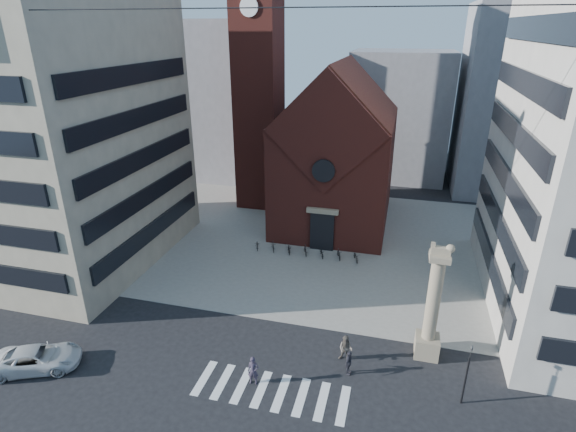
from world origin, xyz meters
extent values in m
plane|color=black|center=(0.00, 0.00, 0.00)|extent=(120.00, 120.00, 0.00)
cube|color=gray|center=(0.00, 19.00, 0.03)|extent=(46.00, 30.00, 0.05)
cube|color=maroon|center=(0.00, 25.00, 6.00)|extent=(12.00, 16.00, 12.00)
cube|color=#5C2E1D|center=(0.00, 25.40, 12.00)|extent=(12.00, 15.40, 12.00)
cube|color=maroon|center=(0.00, 17.05, 12.00)|extent=(11.76, 0.50, 11.76)
cylinder|color=black|center=(0.00, 16.60, 8.50)|extent=(2.20, 0.30, 2.20)
cube|color=black|center=(0.00, 16.85, 2.00)|extent=(2.40, 0.30, 4.00)
cube|color=gray|center=(0.00, 16.80, 4.30)|extent=(3.20, 0.40, 0.50)
cube|color=maroon|center=(-10.00, 28.00, 15.00)|extent=(5.00, 5.00, 30.00)
cylinder|color=white|center=(-10.00, 25.40, 23.00)|extent=(2.00, 0.20, 2.00)
cube|color=tan|center=(-24.00, 10.00, 13.00)|extent=(18.00, 20.00, 26.00)
cube|color=gray|center=(-20.00, 40.00, 11.00)|extent=(16.00, 14.00, 22.00)
cube|color=gray|center=(6.00, 45.00, 9.00)|extent=(14.00, 12.00, 18.00)
cube|color=gray|center=(22.00, 42.00, 12.00)|extent=(16.00, 14.00, 24.00)
cube|color=gray|center=(10.00, 3.00, 0.75)|extent=(1.60, 1.60, 1.50)
cylinder|color=gray|center=(10.00, 3.00, 4.50)|extent=(0.90, 0.90, 6.00)
cube|color=gray|center=(10.00, 3.00, 7.70)|extent=(1.30, 1.30, 0.40)
cube|color=gray|center=(10.00, 3.00, 8.10)|extent=(1.20, 0.50, 0.55)
sphere|color=gray|center=(10.55, 3.00, 8.35)|extent=(0.56, 0.56, 0.56)
cube|color=gray|center=(9.50, 3.00, 8.50)|extent=(0.25, 0.15, 0.35)
cylinder|color=black|center=(12.00, -1.00, 1.75)|extent=(0.12, 0.12, 3.50)
imported|color=black|center=(12.00, -1.00, 3.90)|extent=(0.13, 0.16, 0.80)
imported|color=silver|center=(-15.12, -4.93, 0.77)|extent=(6.11, 4.58, 1.54)
imported|color=#2E2736|center=(-0.74, -2.61, 0.99)|extent=(0.77, 0.55, 1.98)
imported|color=#5C5349|center=(4.65, 0.97, 0.99)|extent=(1.08, 0.92, 1.97)
imported|color=#2B2B33|center=(5.01, -0.22, 0.88)|extent=(0.63, 1.09, 1.76)
imported|color=black|center=(-6.38, 15.32, 0.48)|extent=(1.06, 1.72, 0.85)
imported|color=black|center=(-4.70, 15.32, 0.52)|extent=(0.93, 1.63, 0.95)
imported|color=black|center=(-3.02, 15.32, 0.48)|extent=(1.06, 1.72, 0.85)
imported|color=black|center=(-1.34, 15.32, 0.52)|extent=(0.93, 1.63, 0.95)
imported|color=black|center=(0.34, 15.32, 0.48)|extent=(1.06, 1.72, 0.85)
imported|color=black|center=(2.02, 15.32, 0.52)|extent=(0.93, 1.63, 0.95)
imported|color=black|center=(3.70, 15.32, 0.48)|extent=(1.06, 1.72, 0.85)
camera|label=1|loc=(7.04, -23.67, 21.13)|focal=28.00mm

